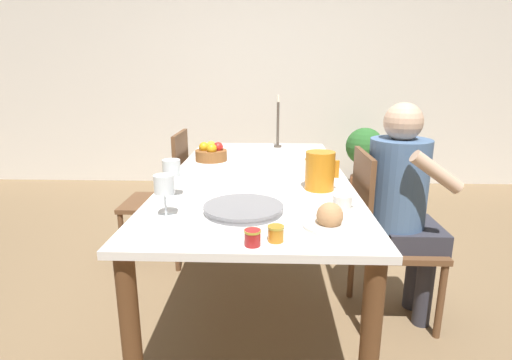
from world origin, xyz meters
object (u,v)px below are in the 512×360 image
Objects in this scene: wine_glass_juice at (164,187)px; candlestick_tall at (278,127)px; jam_jar_red at (276,233)px; jam_jar_amber at (252,237)px; serving_tray at (243,209)px; potted_plant at (364,153)px; teacup_near_person at (342,203)px; person_seated at (403,197)px; wine_glass_water at (172,170)px; fruit_bowl at (211,153)px; chair_opposite at (165,195)px; teacup_across at (319,165)px; bread_plate at (330,219)px; red_pitcher at (320,171)px; chair_person_side at (382,234)px.

candlestick_tall is (0.46, 1.53, 0.03)m from wine_glass_juice.
candlestick_tall is (0.03, 1.75, 0.13)m from jam_jar_red.
serving_tray is at bearing 99.08° from jam_jar_amber.
candlestick_tall is at bearing -126.43° from potted_plant.
potted_plant is at bearing 75.15° from teacup_near_person.
person_seated reaches higher than wine_glass_water.
fruit_bowl reaches higher than teacup_near_person.
teacup_across is (1.02, -0.36, 0.30)m from chair_opposite.
teacup_across is (0.69, 0.83, -0.10)m from wine_glass_juice.
wine_glass_juice is 1.05m from fruit_bowl.
fruit_bowl is at bearing 88.54° from wine_glass_juice.
bread_plate is at bearing -142.98° from chair_opposite.
wine_glass_water reaches higher than chair_opposite.
wine_glass_juice is at bearing 153.42° from jam_jar_red.
teacup_across is (0.05, 0.42, -0.07)m from red_pitcher.
fruit_bowl is (0.35, -0.14, 0.33)m from chair_opposite.
potted_plant is at bearing 67.90° from serving_tray.
wine_glass_juice is (0.32, -1.18, 0.40)m from chair_opposite.
teacup_across is (0.73, 0.56, -0.10)m from wine_glass_water.
wine_glass_juice is 3.06× the size of jam_jar_amber.
fruit_bowl is (-0.60, 1.12, 0.02)m from bread_plate.
jam_jar_amber is at bearing -53.06° from wine_glass_water.
red_pitcher is 2.58m from potted_plant.
chair_opposite reaches higher than jam_jar_red.
serving_tray is at bearing 155.98° from bread_plate.
person_seated is 1.00m from jam_jar_red.
person_seated reaches higher than chair_opposite.
chair_opposite is 1.61m from jam_jar_red.
potted_plant is at bearing 60.48° from wine_glass_water.
chair_person_side is 0.58m from teacup_near_person.
wine_glass_juice is 1.33× the size of teacup_near_person.
potted_plant is (1.08, 3.09, -0.33)m from jam_jar_amber.
chair_person_side is 2.37× the size of candlestick_tall.
teacup_across is 0.17× the size of potted_plant.
red_pitcher is at bearing 44.86° from serving_tray.
wine_glass_water is 0.79m from fruit_bowl.
potted_plant is (0.96, 1.31, -0.46)m from candlestick_tall.
person_seated reaches higher than red_pitcher.
jam_jar_red is (-0.27, -1.04, 0.01)m from teacup_across.
wine_glass_juice is 0.64m from bread_plate.
jam_jar_red is at bearing 25.86° from jam_jar_amber.
chair_opposite is 1.25× the size of potted_plant.
bread_plate reaches higher than potted_plant.
jam_jar_red is at bearing -108.11° from potted_plant.
fruit_bowl reaches higher than teacup_across.
red_pitcher is (-0.36, -0.11, 0.37)m from chair_person_side.
red_pitcher reaches higher than wine_glass_water.
serving_tray is at bearing -30.11° from wine_glass_water.
jam_jar_amber is at bearing -107.70° from teacup_across.
teacup_near_person is at bearing -43.63° from person_seated.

